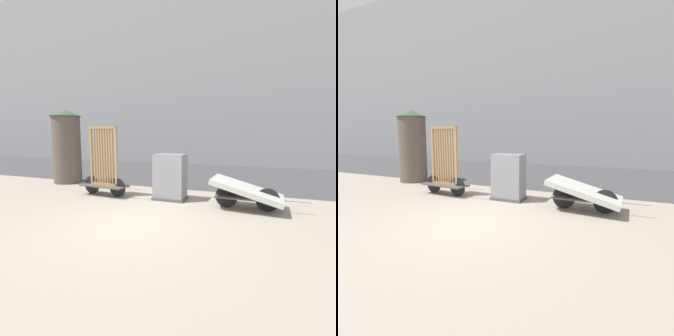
% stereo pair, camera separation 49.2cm
% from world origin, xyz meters
% --- Properties ---
extents(ground_plane, '(60.00, 60.00, 0.00)m').
position_xyz_m(ground_plane, '(0.00, 0.00, 0.00)').
color(ground_plane, gray).
extents(road_strip, '(56.00, 7.68, 0.01)m').
position_xyz_m(road_strip, '(0.00, 7.66, 0.00)').
color(road_strip, '#424244').
rests_on(road_strip, ground_plane).
extents(building_facade, '(48.00, 4.00, 12.60)m').
position_xyz_m(building_facade, '(0.00, 13.50, 6.30)').
color(building_facade, gray).
rests_on(building_facade, ground_plane).
extents(bike_cart_with_bedframe, '(2.27, 0.72, 2.14)m').
position_xyz_m(bike_cart_with_bedframe, '(-2.14, 2.09, 0.74)').
color(bike_cart_with_bedframe, '#4C4742').
rests_on(bike_cart_with_bedframe, ground_plane).
extents(bike_cart_with_mattress, '(2.36, 1.10, 0.81)m').
position_xyz_m(bike_cart_with_mattress, '(2.15, 2.09, 0.47)').
color(bike_cart_with_mattress, '#4C4742').
rests_on(bike_cart_with_mattress, ground_plane).
extents(utility_cabinet, '(0.95, 0.61, 1.34)m').
position_xyz_m(utility_cabinet, '(-0.03, 2.33, 0.63)').
color(utility_cabinet, '#4C4C4C').
rests_on(utility_cabinet, ground_plane).
extents(advertising_column, '(1.20, 1.20, 2.85)m').
position_xyz_m(advertising_column, '(-4.83, 3.47, 1.45)').
color(advertising_column, brown).
rests_on(advertising_column, ground_plane).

